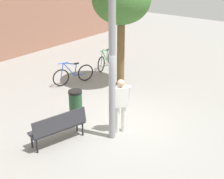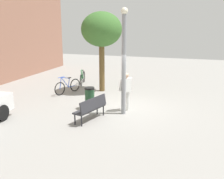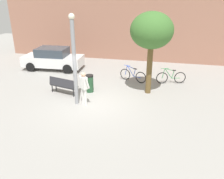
# 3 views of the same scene
# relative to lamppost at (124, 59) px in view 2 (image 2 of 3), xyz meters

# --- Properties ---
(ground_plane) EXTENTS (36.00, 36.00, 0.00)m
(ground_plane) POSITION_rel_lamppost_xyz_m (0.73, 0.27, -2.32)
(ground_plane) COLOR gray
(lamppost) EXTENTS (0.28, 0.28, 4.33)m
(lamppost) POSITION_rel_lamppost_xyz_m (0.00, 0.00, 0.00)
(lamppost) COLOR gray
(lamppost) RESTS_ON ground_plane
(person_by_lamppost) EXTENTS (0.61, 0.54, 1.67)m
(person_by_lamppost) POSITION_rel_lamppost_xyz_m (0.40, 0.01, -1.36)
(person_by_lamppost) COLOR white
(person_by_lamppost) RESTS_ON ground_plane
(park_bench) EXTENTS (1.67, 0.85, 0.92)m
(park_bench) POSITION_rel_lamppost_xyz_m (-1.15, 0.98, -1.78)
(park_bench) COLOR #2D2D33
(park_bench) RESTS_ON ground_plane
(plaza_tree) EXTENTS (2.19, 2.19, 4.32)m
(plaza_tree) POSITION_rel_lamppost_xyz_m (3.34, 2.19, 1.02)
(plaza_tree) COLOR brown
(plaza_tree) RESTS_ON ground_plane
(bicycle_blue) EXTENTS (1.72, 0.67, 0.97)m
(bicycle_blue) POSITION_rel_lamppost_xyz_m (2.25, 3.78, -1.94)
(bicycle_blue) COLOR black
(bicycle_blue) RESTS_ON ground_plane
(bicycle_green) EXTENTS (1.76, 0.52, 0.97)m
(bicycle_green) POSITION_rel_lamppost_xyz_m (4.56, 3.93, -1.94)
(bicycle_green) COLOR black
(bicycle_green) RESTS_ON ground_plane
(trash_bin) EXTENTS (0.44, 0.44, 0.98)m
(trash_bin) POSITION_rel_lamppost_xyz_m (0.16, 1.60, -1.83)
(trash_bin) COLOR #234C2D
(trash_bin) RESTS_ON ground_plane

